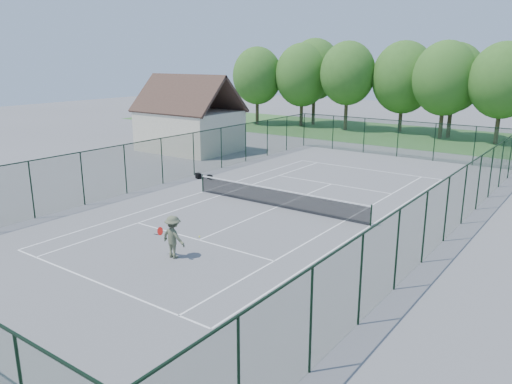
% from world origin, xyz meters
% --- Properties ---
extents(ground, '(140.00, 140.00, 0.00)m').
position_xyz_m(ground, '(0.00, 0.00, 0.00)').
color(ground, slate).
rests_on(ground, ground).
extents(grass_far, '(80.00, 16.00, 0.01)m').
position_xyz_m(grass_far, '(0.00, 30.00, 0.01)').
color(grass_far, '#3D6F31').
rests_on(grass_far, ground).
extents(court_lines, '(11.05, 23.85, 0.01)m').
position_xyz_m(court_lines, '(0.00, 0.00, 0.00)').
color(court_lines, white).
rests_on(court_lines, ground).
extents(tennis_net, '(11.08, 0.08, 1.10)m').
position_xyz_m(tennis_net, '(0.00, 0.00, 0.58)').
color(tennis_net, black).
rests_on(tennis_net, ground).
extents(fence_enclosure, '(18.05, 36.05, 3.02)m').
position_xyz_m(fence_enclosure, '(0.00, 0.00, 1.56)').
color(fence_enclosure, '#193921').
rests_on(fence_enclosure, ground).
extents(utility_building, '(8.60, 6.27, 6.63)m').
position_xyz_m(utility_building, '(-16.00, 10.00, 3.12)').
color(utility_building, beige).
rests_on(utility_building, ground).
extents(tree_line_far, '(39.40, 6.40, 9.70)m').
position_xyz_m(tree_line_far, '(0.00, 30.00, 5.99)').
color(tree_line_far, '#463924').
rests_on(tree_line_far, ground).
extents(sports_bag_a, '(0.53, 0.43, 0.37)m').
position_xyz_m(sports_bag_a, '(-8.11, 2.45, 0.18)').
color(sports_bag_a, black).
rests_on(sports_bag_a, ground).
extents(sports_bag_b, '(0.40, 0.29, 0.28)m').
position_xyz_m(sports_bag_b, '(-7.37, 2.79, 0.14)').
color(sports_bag_b, black).
rests_on(sports_bag_b, ground).
extents(tennis_player, '(1.98, 0.82, 1.80)m').
position_xyz_m(tennis_player, '(0.53, -8.50, 0.90)').
color(tennis_player, '#565D42').
rests_on(tennis_player, ground).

